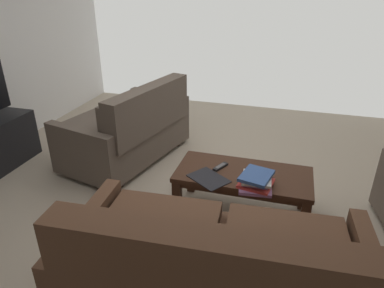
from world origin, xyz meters
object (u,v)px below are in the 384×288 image
Objects in this scene: book_stack at (256,181)px; tv_remote at (220,167)px; coffee_table at (243,179)px; sofa_main at (214,275)px; loveseat_near at (130,128)px; loose_magazine at (209,179)px.

book_stack is 0.39m from tv_remote.
coffee_table is at bearing 172.72° from tv_remote.
coffee_table is (0.01, -1.12, -0.03)m from sofa_main.
sofa_main reaches higher than loveseat_near.
sofa_main is 1.12m from coffee_table.
sofa_main is at bearing 100.36° from tv_remote.
book_stack reaches higher than loose_magazine.
loose_magazine is at bearing 142.31° from loveseat_near.
tv_remote is at bearing -34.10° from book_stack.
loveseat_near is at bearing 86.89° from loose_magazine.
sofa_main reaches higher than book_stack.
tv_remote is (0.32, -0.22, -0.04)m from book_stack.
coffee_table is at bearing -57.77° from book_stack.
tv_remote is (0.21, -1.14, 0.04)m from sofa_main.
book_stack is at bearing 122.23° from coffee_table.
sofa_main is at bearing 127.38° from loveseat_near.
tv_remote is at bearing -79.64° from sofa_main.
loose_magazine is (-1.10, 0.85, 0.04)m from loveseat_near.
coffee_table is 6.88× the size of tv_remote.
book_stack is (-1.48, 0.87, 0.09)m from loveseat_near.
loveseat_near is at bearing -52.62° from sofa_main.
sofa_main is at bearing -129.71° from loose_magazine.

